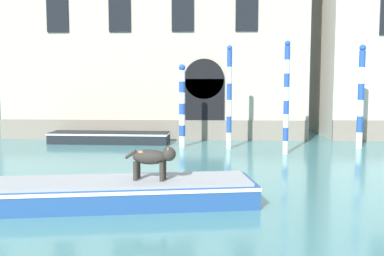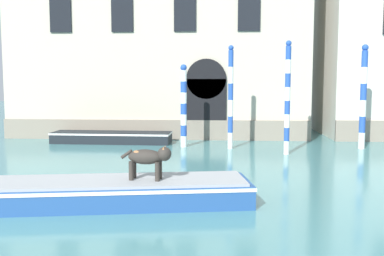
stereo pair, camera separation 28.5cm
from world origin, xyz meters
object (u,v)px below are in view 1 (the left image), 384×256
mooring_pole_1 (286,98)px  dog_on_deck (153,158)px  mooring_pole_2 (361,96)px  mooring_pole_3 (182,105)px  boat_moored_near_palazzo (110,137)px  mooring_pole_0 (229,97)px  boat_foreground (68,193)px

mooring_pole_1 → dog_on_deck: bearing=-119.2°
mooring_pole_2 → mooring_pole_3: size_ratio=1.22×
boat_moored_near_palazzo → mooring_pole_3: bearing=-15.2°
dog_on_deck → boat_moored_near_palazzo: dog_on_deck is taller
mooring_pole_3 → mooring_pole_0: bearing=-12.1°
mooring_pole_1 → mooring_pole_3: 4.56m
mooring_pole_2 → mooring_pole_3: bearing=179.7°
boat_foreground → boat_moored_near_palazzo: (-1.52, 10.53, -0.04)m
mooring_pole_1 → mooring_pole_3: size_ratio=1.23×
boat_foreground → mooring_pole_3: (1.93, 9.49, 1.50)m
mooring_pole_0 → mooring_pole_2: mooring_pole_2 is taller
mooring_pole_0 → mooring_pole_1: (2.17, -1.32, 0.03)m
dog_on_deck → mooring_pole_3: size_ratio=0.34×
mooring_pole_3 → boat_moored_near_palazzo: bearing=163.2°
boat_moored_near_palazzo → mooring_pole_1: mooring_pole_1 is taller
dog_on_deck → mooring_pole_2: size_ratio=0.27×
mooring_pole_0 → boat_foreground: bearing=-113.6°
boat_foreground → mooring_pole_0: mooring_pole_0 is taller
mooring_pole_0 → mooring_pole_2: bearing=4.1°
boat_foreground → mooring_pole_1: bearing=42.2°
dog_on_deck → mooring_pole_1: (4.18, 7.50, 1.12)m
boat_foreground → dog_on_deck: 2.11m
mooring_pole_2 → mooring_pole_0: bearing=-175.9°
mooring_pole_1 → mooring_pole_2: bearing=26.9°
mooring_pole_0 → mooring_pole_2: size_ratio=0.99×
boat_moored_near_palazzo → mooring_pole_1: (7.64, -2.79, 1.95)m
boat_moored_near_palazzo → boat_foreground: bearing=-80.2°
mooring_pole_1 → boat_foreground: bearing=-128.4°
boat_foreground → mooring_pole_0: (3.95, 9.06, 1.88)m
boat_foreground → mooring_pole_0: size_ratio=2.02×
boat_moored_near_palazzo → mooring_pole_2: mooring_pole_2 is taller
mooring_pole_1 → mooring_pole_3: (-4.19, 1.75, -0.41)m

